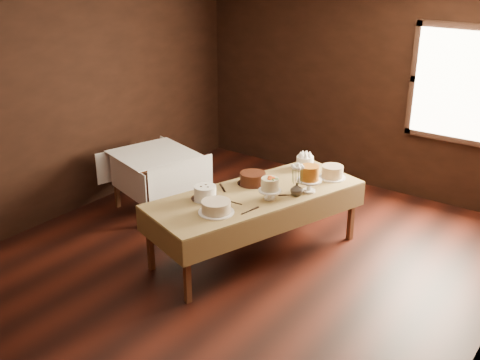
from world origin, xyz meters
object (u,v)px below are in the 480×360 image
Objects in this scene: cake_meringue at (305,163)px; cake_server_e at (224,190)px; cake_server_c at (271,185)px; cake_chocolate at (253,179)px; flower_vase at (297,189)px; cake_caramel at (309,180)px; cake_flowers at (270,190)px; cake_cream at (216,207)px; display_table at (256,198)px; cake_swirl at (205,193)px; side_table at (154,160)px; cake_server_a at (236,203)px; cake_server_d at (294,195)px; cake_speckled at (332,172)px; cake_server_b at (247,212)px.

cake_server_e is at bearing -109.53° from cake_meringue.
cake_chocolate is at bearing 134.71° from cake_server_c.
cake_caramel is at bearing 71.94° from flower_vase.
cake_chocolate is (-0.60, -0.19, -0.07)m from cake_caramel.
cake_meringue reaches higher than cake_server_c.
cake_flowers reaches higher than cake_cream.
cake_swirl reaches higher than display_table.
cake_cream reaches higher than side_table.
cake_swirl is at bearing -105.60° from cake_meringue.
side_table is 1.40m from cake_server_e.
cake_server_a and cake_server_e have the same top height.
cake_swirl is 0.96m from flower_vase.
side_table is at bearing -179.64° from flower_vase.
cake_caramel is 0.23m from cake_server_d.
cake_server_c is 1.00× the size of cake_server_e.
cake_swirl is 0.94m from cake_server_d.
cake_meringue is at bearing 123.88° from cake_caramel.
side_table is 3.71× the size of cake_caramel.
cake_meringue is at bearing 13.90° from cake_server_c.
cake_server_e is (-0.68, -0.33, 0.00)m from cake_server_d.
cake_chocolate reaches higher than cake_server_a.
cake_chocolate is 0.82m from cake_cream.
cake_speckled is at bearing 74.80° from cake_flowers.
cake_speckled is 0.94m from cake_flowers.
cake_speckled reaches higher than display_table.
cake_server_e is at bearing 145.19° from cake_server_a.
cake_swirl reaches higher than flower_vase.
cake_swirl is at bearing -137.64° from flower_vase.
cake_swirl is at bearing -179.80° from cake_server_d.
display_table is 0.94m from cake_meringue.
cake_server_a is (-0.07, -1.27, -0.07)m from cake_meringue.
cake_caramel reaches higher than cake_server_c.
cake_caramel is 1.27× the size of cake_server_a.
flower_vase is at bearing 2.30° from cake_chocolate.
cake_caramel reaches higher than cake_server_e.
cake_server_c is at bearing 121.58° from cake_flowers.
cake_caramel is at bearing 23.70° from cake_server_d.
cake_cream is at bearing -108.16° from cake_speckled.
cake_caramel is 0.47m from cake_flowers.
display_table is 0.28m from cake_server_c.
cake_swirl is (1.36, -0.64, 0.12)m from side_table.
cake_server_a is at bearing -73.51° from cake_chocolate.
cake_server_b is at bearing -65.97° from display_table.
cake_flowers is 1.02× the size of cake_server_b.
side_table is 4.71× the size of cake_server_d.
flower_vase is (0.55, 0.02, 0.01)m from cake_chocolate.
flower_vase is (-0.05, -0.16, -0.06)m from cake_caramel.
cake_speckled is 1.01× the size of cake_caramel.
display_table is 0.60m from cake_caramel.
cake_server_c is (-0.04, -0.66, -0.07)m from cake_meringue.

